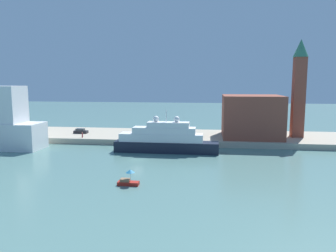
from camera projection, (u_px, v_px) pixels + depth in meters
ground at (137, 160)px, 72.07m from camera, size 400.00×400.00×0.00m
quay_dock at (157, 136)px, 98.53m from camera, size 110.00×22.07×1.55m
large_yacht at (165, 140)px, 79.96m from camera, size 25.40×4.44×10.31m
small_motorboat at (128, 180)px, 54.60m from camera, size 3.57×1.49×2.68m
harbor_building at (252, 116)px, 92.49m from camera, size 16.16×15.78×11.82m
bell_tower at (299, 84)px, 91.40m from camera, size 4.15×4.15×27.25m
parked_car at (81, 131)px, 99.65m from camera, size 4.14×1.84×1.43m
person_figure at (82, 135)px, 92.04m from camera, size 0.36×0.36×1.64m
mooring_bollard at (180, 139)px, 88.15m from camera, size 0.53×0.53×0.75m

